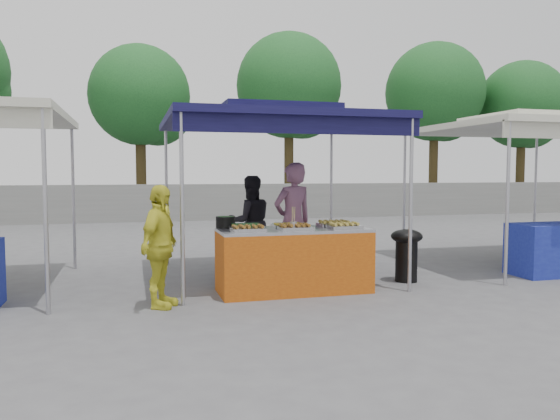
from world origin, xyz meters
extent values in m
plane|color=#505052|center=(0.00, 0.00, 0.00)|extent=(80.00, 80.00, 0.00)
cube|color=slate|center=(0.00, 11.00, 0.60)|extent=(40.00, 0.25, 1.20)
cylinder|color=#A7A7AD|center=(-1.50, -0.50, 1.15)|extent=(0.05, 0.05, 2.30)
cylinder|color=#A7A7AD|center=(1.50, -0.50, 1.15)|extent=(0.05, 0.05, 2.30)
cylinder|color=#A7A7AD|center=(-1.50, 2.50, 1.15)|extent=(0.05, 0.05, 2.30)
cylinder|color=#A7A7AD|center=(1.50, 2.50, 1.15)|extent=(0.05, 0.05, 2.30)
cube|color=#100E39|center=(0.00, 1.00, 2.35)|extent=(3.20, 3.20, 0.10)
cube|color=#100E39|center=(0.00, 1.00, 2.48)|extent=(1.65, 1.65, 0.18)
cube|color=#100E39|center=(0.00, -0.50, 2.20)|extent=(3.20, 0.04, 0.25)
cylinder|color=#A7A7AD|center=(-3.00, -0.50, 1.15)|extent=(0.05, 0.05, 2.30)
cylinder|color=#A7A7AD|center=(-3.00, 2.50, 1.15)|extent=(0.05, 0.05, 2.30)
cylinder|color=#A7A7AD|center=(3.00, -0.50, 1.15)|extent=(0.05, 0.05, 2.30)
cylinder|color=#A7A7AD|center=(3.00, 2.50, 1.15)|extent=(0.05, 0.05, 2.30)
cylinder|color=#A7A7AD|center=(6.00, 2.50, 1.15)|extent=(0.05, 0.05, 2.30)
cube|color=beige|center=(4.50, 1.00, 2.35)|extent=(3.20, 3.20, 0.10)
cube|color=beige|center=(4.50, 1.00, 2.48)|extent=(1.65, 1.65, 0.18)
cylinder|color=#392E16|center=(-1.75, 13.03, 1.93)|extent=(0.36, 0.36, 3.86)
sphere|color=#1B5320|center=(-1.75, 13.03, 4.30)|extent=(3.53, 3.53, 3.53)
sphere|color=#1B5320|center=(-1.15, 13.23, 3.75)|extent=(2.43, 2.43, 2.43)
cylinder|color=#392E16|center=(3.81, 13.33, 2.20)|extent=(0.36, 0.36, 4.40)
sphere|color=#1B5320|center=(3.81, 13.33, 4.90)|extent=(4.02, 4.02, 4.02)
sphere|color=#1B5320|center=(4.41, 13.53, 4.28)|extent=(2.77, 2.77, 2.77)
cylinder|color=#392E16|center=(9.87, 12.97, 2.17)|extent=(0.36, 0.36, 4.35)
sphere|color=#1B5320|center=(9.87, 12.97, 4.84)|extent=(3.98, 3.98, 3.98)
sphere|color=#1B5320|center=(10.47, 13.17, 4.22)|extent=(2.73, 2.73, 2.73)
cylinder|color=#392E16|center=(13.81, 12.64, 1.99)|extent=(0.36, 0.36, 3.97)
sphere|color=#1B5320|center=(13.81, 12.64, 4.42)|extent=(3.63, 3.63, 3.63)
sphere|color=#1B5320|center=(14.41, 12.84, 3.86)|extent=(2.50, 2.50, 2.50)
cube|color=#AC4A0F|center=(0.00, -0.10, 0.40)|extent=(2.00, 0.80, 0.81)
cube|color=#A7A7AD|center=(0.00, -0.10, 0.83)|extent=(2.00, 0.80, 0.04)
cube|color=#B2B2B6|center=(-0.67, -0.34, 0.88)|extent=(0.42, 0.30, 0.05)
cube|color=brown|center=(-0.67, -0.34, 0.91)|extent=(0.35, 0.25, 0.02)
cube|color=#B2B2B6|center=(-0.05, -0.34, 0.88)|extent=(0.42, 0.30, 0.05)
cube|color=brown|center=(-0.05, -0.34, 0.91)|extent=(0.35, 0.25, 0.02)
cube|color=#B2B2B6|center=(0.63, -0.34, 0.88)|extent=(0.42, 0.30, 0.05)
cube|color=olive|center=(0.63, -0.34, 0.91)|extent=(0.35, 0.25, 0.02)
cube|color=#B2B2B6|center=(-0.63, -0.05, 0.88)|extent=(0.42, 0.30, 0.05)
cube|color=#1B4D1A|center=(-0.63, -0.05, 0.91)|extent=(0.35, 0.25, 0.02)
cube|color=#B2B2B6|center=(-0.05, 0.00, 0.88)|extent=(0.42, 0.30, 0.05)
cube|color=gold|center=(-0.05, 0.00, 0.91)|extent=(0.35, 0.25, 0.02)
cube|color=#B2B2B6|center=(0.60, -0.01, 0.88)|extent=(0.42, 0.30, 0.05)
cube|color=olive|center=(0.60, -0.01, 0.91)|extent=(0.35, 0.25, 0.02)
cylinder|color=black|center=(-0.86, 0.23, 0.93)|extent=(0.26, 0.26, 0.15)
cylinder|color=#A7A7AD|center=(-0.07, -0.32, 0.91)|extent=(0.09, 0.09, 0.11)
cylinder|color=black|center=(1.79, 0.12, 0.31)|extent=(0.32, 0.32, 0.62)
ellipsoid|color=black|center=(1.79, 0.12, 0.67)|extent=(0.46, 0.46, 0.21)
cube|color=navy|center=(-0.46, 0.42, 0.15)|extent=(0.49, 0.34, 0.30)
cube|color=navy|center=(0.25, 0.49, 0.14)|extent=(0.47, 0.33, 0.28)
cube|color=navy|center=(0.25, 0.49, 0.43)|extent=(0.47, 0.33, 0.28)
imported|color=#7A4D6A|center=(0.21, 0.64, 0.87)|extent=(0.73, 0.59, 1.74)
imported|color=black|center=(-0.19, 1.79, 0.77)|extent=(0.78, 0.62, 1.54)
imported|color=gold|center=(-1.77, -0.51, 0.73)|extent=(0.70, 0.92, 1.45)
camera|label=1|loc=(-2.07, -7.01, 1.60)|focal=35.00mm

